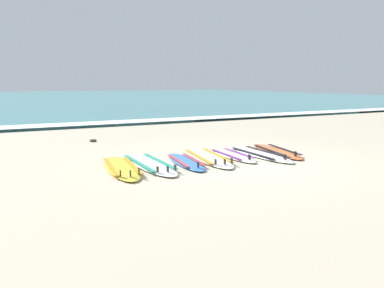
% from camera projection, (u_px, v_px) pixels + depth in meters
% --- Properties ---
extents(ground_plane, '(80.00, 80.00, 0.00)m').
position_uv_depth(ground_plane, '(233.00, 161.00, 8.56)').
color(ground_plane, '#C1B599').
extents(sea, '(80.00, 60.00, 0.10)m').
position_uv_depth(sea, '(34.00, 98.00, 41.54)').
color(sea, teal).
rests_on(sea, ground).
extents(wave_foam_strip, '(80.00, 1.35, 0.11)m').
position_uv_depth(wave_foam_strip, '(117.00, 123.00, 15.96)').
color(wave_foam_strip, white).
rests_on(wave_foam_strip, ground).
extents(surfboard_0, '(0.94, 2.47, 0.18)m').
position_uv_depth(surfboard_0, '(122.00, 168.00, 7.76)').
color(surfboard_0, yellow).
rests_on(surfboard_0, ground).
extents(surfboard_1, '(0.72, 2.60, 0.18)m').
position_uv_depth(surfboard_1, '(149.00, 164.00, 8.13)').
color(surfboard_1, white).
rests_on(surfboard_1, ground).
extents(surfboard_2, '(0.80, 2.05, 0.18)m').
position_uv_depth(surfboard_2, '(186.00, 162.00, 8.34)').
color(surfboard_2, '#3875CC').
rests_on(surfboard_2, ground).
extents(surfboard_3, '(1.09, 2.65, 0.18)m').
position_uv_depth(surfboard_3, '(208.00, 157.00, 8.83)').
color(surfboard_3, silver).
rests_on(surfboard_3, ground).
extents(surfboard_4, '(0.64, 1.98, 0.18)m').
position_uv_depth(surfboard_4, '(232.00, 155.00, 9.07)').
color(surfboard_4, white).
rests_on(surfboard_4, ground).
extents(surfboard_5, '(0.69, 2.43, 0.18)m').
position_uv_depth(surfboard_5, '(259.00, 154.00, 9.23)').
color(surfboard_5, white).
rests_on(surfboard_5, ground).
extents(surfboard_6, '(1.03, 2.34, 0.18)m').
position_uv_depth(surfboard_6, '(276.00, 151.00, 9.61)').
color(surfboard_6, orange).
rests_on(surfboard_6, ground).
extents(seaweed_clump_near_shoreline, '(0.22, 0.18, 0.08)m').
position_uv_depth(seaweed_clump_near_shoreline, '(93.00, 140.00, 11.36)').
color(seaweed_clump_near_shoreline, '#4C4228').
rests_on(seaweed_clump_near_shoreline, ground).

